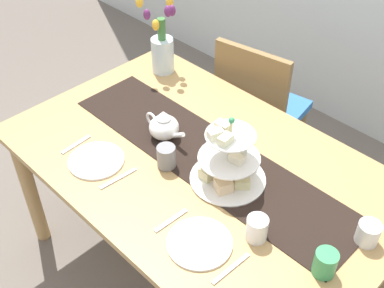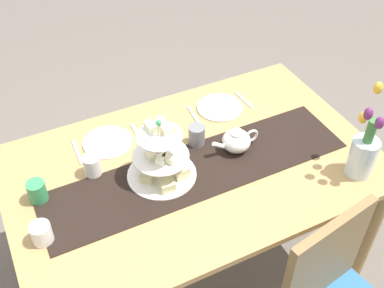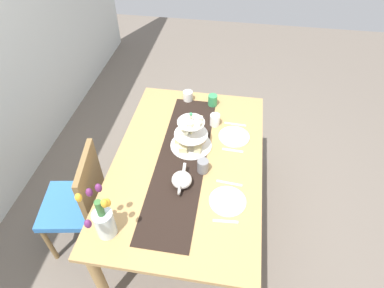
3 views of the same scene
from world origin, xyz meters
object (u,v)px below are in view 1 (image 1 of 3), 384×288
dining_table (200,178)px  teapot (164,126)px  tiered_cake_stand (229,163)px  mug_white_text (257,229)px  chair_left (258,106)px  fork_left (76,144)px  tulip_vase (162,47)px  fork_right (171,220)px  dinner_plate_right (200,243)px  mug_grey (166,157)px  cream_jug (368,233)px  dinner_plate_left (96,160)px  mug_orange (325,263)px  knife_right (231,269)px  knife_left (118,178)px

dining_table → teapot: teapot is taller
tiered_cake_stand → mug_white_text: (0.26, -0.14, -0.04)m
chair_left → fork_left: bearing=-99.3°
tulip_vase → fork_right: tulip_vase is taller
dinner_plate_right → mug_grey: (-0.37, 0.19, 0.05)m
cream_jug → dinner_plate_left: cream_jug is taller
dining_table → fork_right: 0.35m
fork_right → mug_orange: mug_orange is taller
tulip_vase → dinner_plate_right: tulip_vase is taller
tulip_vase → cream_jug: size_ratio=4.81×
tulip_vase → fork_left: (0.18, -0.66, -0.13)m
dinner_plate_left → fork_left: dinner_plate_left is taller
knife_right → mug_orange: size_ratio=1.79×
tiered_cake_stand → tulip_vase: (-0.77, 0.36, 0.05)m
fork_left → fork_right: same height
tiered_cake_stand → cream_jug: (0.54, 0.11, -0.05)m
tulip_vase → mug_orange: size_ratio=4.30×
dinner_plate_right → dining_table: bearing=134.1°
cream_jug → fork_left: bearing=-159.8°
tiered_cake_stand → cream_jug: size_ratio=3.58×
knife_left → dinner_plate_right: (0.45, 0.00, 0.00)m
dinner_plate_left → knife_right: bearing=0.0°
dinner_plate_left → mug_orange: (0.96, 0.21, 0.04)m
knife_right → mug_grey: mug_grey is taller
knife_right → mug_grey: bearing=160.1°
dining_table → tulip_vase: 0.76m
cream_jug → mug_white_text: (-0.28, -0.26, 0.01)m
tiered_cake_stand → cream_jug: bearing=11.8°
chair_left → dinner_plate_left: chair_left is taller
fork_right → mug_grey: size_ratio=1.58×
tiered_cake_stand → mug_orange: 0.52m
dining_table → mug_white_text: size_ratio=17.15×
chair_left → dinner_plate_left: (-0.03, -1.05, 0.25)m
fork_left → mug_orange: 1.12m
chair_left → mug_grey: chair_left is taller
fork_left → knife_right: same height
tulip_vase → knife_left: 0.82m
knife_left → dining_table: bearing=63.0°
dinner_plate_left → fork_right: (0.45, 0.00, -0.00)m
teapot → fork_left: (-0.23, -0.30, -0.06)m
tiered_cake_stand → tulip_vase: 0.85m
dinner_plate_left → knife_left: dinner_plate_left is taller
chair_left → teapot: (0.05, -0.74, 0.31)m
cream_jug → fork_left: cream_jug is taller
mug_white_text → mug_grey: bearing=176.9°
dinner_plate_right → knife_right: dinner_plate_right is taller
fork_left → mug_grey: (0.37, 0.19, 0.05)m
knife_right → cream_jug: bearing=58.8°
mug_orange → dinner_plate_left: bearing=-167.9°
chair_left → mug_orange: 1.29m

